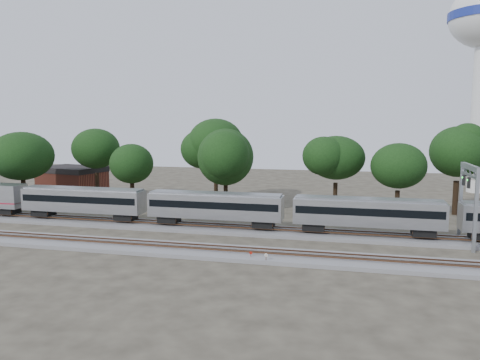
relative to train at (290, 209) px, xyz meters
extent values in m
plane|color=#383328|center=(-6.16, -6.00, -3.11)|extent=(160.00, 160.00, 0.00)
cube|color=slate|center=(-6.16, 0.00, -2.91)|extent=(160.00, 5.00, 0.40)
cube|color=brown|center=(-6.16, -0.72, -2.45)|extent=(160.00, 0.08, 0.15)
cube|color=brown|center=(-6.16, 0.72, -2.45)|extent=(160.00, 0.08, 0.15)
cube|color=slate|center=(-6.16, -10.00, -2.91)|extent=(160.00, 5.00, 0.40)
cube|color=brown|center=(-6.16, -10.72, -2.45)|extent=(160.00, 0.08, 0.15)
cube|color=brown|center=(-6.16, -9.28, -2.45)|extent=(160.00, 0.08, 0.15)
cube|color=black|center=(-38.86, 0.00, -1.95)|extent=(2.50, 2.11, 0.86)
cube|color=silver|center=(-27.26, 0.00, -0.07)|extent=(16.71, 2.88, 2.88)
cube|color=black|center=(-27.26, 0.00, 0.21)|extent=(16.13, 2.93, 0.86)
cube|color=gray|center=(-27.26, 0.00, 1.41)|extent=(16.33, 2.30, 0.34)
cube|color=black|center=(-33.31, 0.00, -1.95)|extent=(2.50, 2.11, 0.86)
cube|color=black|center=(-21.21, 0.00, -1.95)|extent=(2.50, 2.11, 0.86)
cube|color=silver|center=(-9.17, 0.00, -0.07)|extent=(16.71, 2.88, 2.88)
cube|color=black|center=(-9.17, 0.00, 0.21)|extent=(16.13, 2.93, 0.86)
cube|color=gray|center=(-9.17, 0.00, 1.41)|extent=(16.33, 2.30, 0.34)
cube|color=black|center=(-15.22, 0.00, -1.95)|extent=(2.50, 2.11, 0.86)
cube|color=black|center=(-3.12, 0.00, -1.95)|extent=(2.50, 2.11, 0.86)
cube|color=silver|center=(8.92, 0.00, -0.07)|extent=(16.71, 2.88, 2.88)
cube|color=black|center=(8.92, 0.00, 0.21)|extent=(16.13, 2.93, 0.86)
cube|color=gray|center=(8.92, 0.00, 1.41)|extent=(16.33, 2.30, 0.34)
cube|color=black|center=(2.87, 0.00, -1.95)|extent=(2.50, 2.11, 0.86)
cube|color=black|center=(14.97, 0.00, -1.95)|extent=(2.50, 2.11, 0.86)
cylinder|color=#512D19|center=(-2.22, -11.45, -2.70)|extent=(0.05, 0.05, 0.82)
cylinder|color=#A6150B|center=(-2.22, -11.45, -2.34)|extent=(0.29, 0.04, 0.29)
cylinder|color=#512D19|center=(-0.59, -12.25, -2.63)|extent=(0.06, 0.06, 0.95)
cylinder|color=silver|center=(-0.59, -12.25, -2.21)|extent=(0.34, 0.10, 0.34)
cube|color=#512D19|center=(-1.15, -11.89, -2.96)|extent=(0.52, 0.33, 0.30)
cone|color=silver|center=(30.32, 41.32, -1.17)|extent=(6.21, 6.21, 3.88)
cube|color=gray|center=(19.36, -3.41, 1.28)|extent=(0.34, 0.34, 8.77)
cube|color=gray|center=(19.36, 3.41, 1.28)|extent=(0.34, 0.34, 8.77)
cube|color=gray|center=(19.36, 0.00, 5.37)|extent=(0.39, 7.21, 0.58)
cube|color=gray|center=(19.36, 0.00, 4.49)|extent=(0.24, 7.21, 0.24)
cube|color=black|center=(19.07, -1.17, 3.81)|extent=(0.24, 0.49, 1.17)
cube|color=black|center=(19.07, 1.17, 3.81)|extent=(0.24, 0.49, 1.17)
cube|color=brown|center=(-42.09, 20.28, -0.98)|extent=(11.95, 9.51, 4.25)
cube|color=black|center=(-42.09, 20.28, 1.62)|extent=(12.19, 9.74, 0.96)
cylinder|color=black|center=(-42.63, 8.02, -0.95)|extent=(0.70, 0.70, 4.32)
ellipsoid|color=black|center=(-42.63, 8.02, 4.91)|extent=(8.15, 8.15, 6.92)
cylinder|color=black|center=(-34.66, 16.12, -0.74)|extent=(0.70, 0.70, 4.74)
ellipsoid|color=black|center=(-34.66, 16.12, 5.70)|extent=(8.94, 8.94, 7.60)
cylinder|color=black|center=(-26.52, 12.70, -1.29)|extent=(0.70, 0.70, 3.64)
ellipsoid|color=black|center=(-26.52, 12.70, 3.64)|extent=(6.86, 6.86, 5.83)
cylinder|color=black|center=(-14.44, 18.33, -0.41)|extent=(0.70, 0.70, 5.39)
ellipsoid|color=black|center=(-14.44, 18.33, 6.90)|extent=(10.17, 10.17, 8.64)
cylinder|color=black|center=(-11.08, 12.01, -0.92)|extent=(0.70, 0.70, 4.37)
ellipsoid|color=black|center=(-11.08, 12.01, 5.01)|extent=(8.25, 8.25, 7.01)
cylinder|color=black|center=(4.77, 15.61, -0.95)|extent=(0.70, 0.70, 4.32)
ellipsoid|color=black|center=(4.77, 15.61, 4.92)|extent=(8.15, 8.15, 6.93)
cylinder|color=black|center=(13.20, 12.00, -1.13)|extent=(0.70, 0.70, 3.96)
ellipsoid|color=black|center=(13.20, 12.00, 4.25)|extent=(7.47, 7.47, 6.35)
cylinder|color=black|center=(21.64, 17.30, -0.67)|extent=(0.70, 0.70, 4.88)
ellipsoid|color=black|center=(21.64, 17.30, 5.96)|extent=(9.21, 9.21, 7.83)
camera|label=1|loc=(6.90, -54.23, 10.29)|focal=35.00mm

